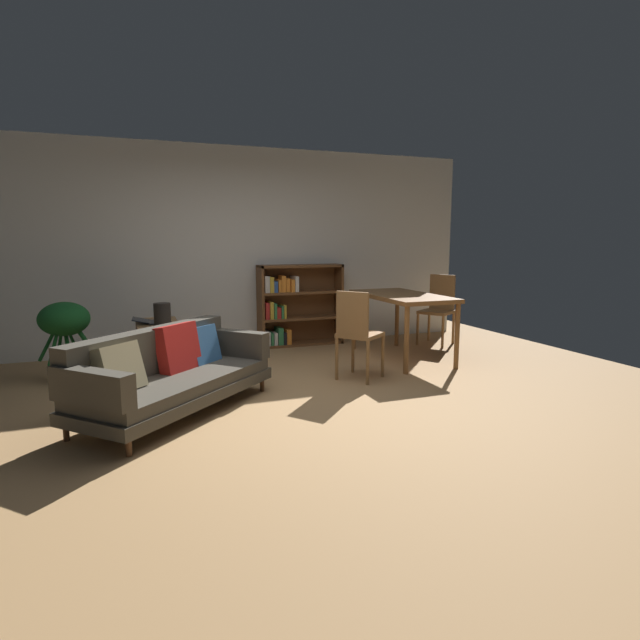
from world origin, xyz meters
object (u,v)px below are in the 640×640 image
Objects in this scene: dining_table at (402,301)px; bookshelf at (294,305)px; fabric_couch at (169,372)px; open_laptop at (152,321)px; desk_speaker at (162,315)px; potted_floor_plant at (65,330)px; dining_chair_near at (357,330)px; dining_chair_far at (439,306)px; media_console at (159,347)px.

bookshelf is (-0.99, 1.28, -0.17)m from dining_table.
fabric_couch reaches higher than open_laptop.
fabric_couch is at bearing -128.74° from bookshelf.
potted_floor_plant reaches higher than desk_speaker.
dining_chair_near is 2.34m from dining_chair_far.
desk_speaker reaches higher than media_console.
dining_chair_near reaches higher than open_laptop.
dining_chair_far is at bearing 5.49° from desk_speaker.
fabric_couch is 1.58× the size of bookshelf.
potted_floor_plant is at bearing 123.86° from fabric_couch.
dining_chair_near is (1.92, -1.21, 0.28)m from media_console.
dining_chair_far reaches higher than dining_chair_near.
potted_floor_plant is at bearing -162.69° from open_laptop.
potted_floor_plant is at bearing -168.95° from media_console.
bookshelf is (2.81, 0.98, 0.01)m from potted_floor_plant.
dining_table reaches higher than desk_speaker.
media_console is 0.46m from desk_speaker.
open_laptop is at bearing 146.57° from dining_chair_near.
fabric_couch is 4.20m from dining_chair_far.
desk_speaker reaches higher than fabric_couch.
fabric_couch is 1.92× the size of dining_chair_far.
dining_chair_far is (3.88, 0.05, -0.01)m from open_laptop.
desk_speaker is 3.81m from dining_chair_far.
desk_speaker is 2.10m from bookshelf.
dining_chair_far is (0.96, 0.63, -0.19)m from dining_table.
fabric_couch is at bearing -88.56° from open_laptop.
potted_floor_plant is at bearing 175.39° from dining_table.
fabric_couch is 1.71× the size of media_console.
dining_table is 1.53× the size of dining_chair_far.
media_console is at bearing 170.31° from dining_table.
open_laptop is 0.92m from potted_floor_plant.
open_laptop is at bearing 120.59° from media_console.
bookshelf reaches higher than dining_chair_far.
open_laptop is at bearing 168.74° from dining_table.
fabric_couch is 1.97× the size of dining_chair_near.
open_laptop is at bearing -179.25° from dining_chair_far.
dining_table is at bearing -52.39° from bookshelf.
potted_floor_plant is 4.77m from dining_chair_far.
dining_table is at bearing -4.61° from potted_floor_plant.
bookshelf reaches higher than potted_floor_plant.
open_laptop is 3.88m from dining_chair_far.
bookshelf is at bearing 91.39° from dining_chair_near.
dining_chair_near reaches higher than desk_speaker.
fabric_couch is 1.67m from potted_floor_plant.
fabric_couch is 3.09m from dining_table.
fabric_couch is at bearing -56.14° from potted_floor_plant.
desk_speaker is 2.84m from dining_table.
media_console is 0.92× the size of bookshelf.
open_laptop is at bearing -159.97° from bookshelf.
desk_speaker is 0.27× the size of dining_chair_near.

